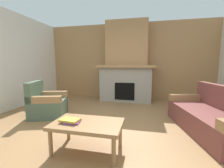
% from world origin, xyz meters
% --- Properties ---
extents(ground, '(9.00, 9.00, 0.00)m').
position_xyz_m(ground, '(0.00, 0.00, 0.00)').
color(ground, olive).
extents(wall_back_wood_panel, '(6.00, 0.12, 2.70)m').
position_xyz_m(wall_back_wood_panel, '(0.00, 3.00, 1.35)').
color(wall_back_wood_panel, '#A87A4C').
rests_on(wall_back_wood_panel, ground).
extents(fireplace, '(1.90, 0.82, 2.70)m').
position_xyz_m(fireplace, '(0.00, 2.62, 1.16)').
color(fireplace, gray).
rests_on(fireplace, ground).
extents(couch, '(1.21, 1.94, 0.85)m').
position_xyz_m(couch, '(1.87, 0.48, 0.29)').
color(couch, brown).
rests_on(couch, ground).
extents(armchair, '(0.96, 0.96, 0.85)m').
position_xyz_m(armchair, '(-1.68, 0.60, 0.29)').
color(armchair, '#4C604C').
rests_on(armchair, ground).
extents(coffee_table, '(1.00, 0.60, 0.43)m').
position_xyz_m(coffee_table, '(-0.15, -0.59, 0.38)').
color(coffee_table, '#997047').
rests_on(coffee_table, ground).
extents(book_stack_near_edge, '(0.30, 0.23, 0.05)m').
position_xyz_m(book_stack_near_edge, '(-0.37, -0.64, 0.46)').
color(book_stack_near_edge, '#7A3D84').
rests_on(book_stack_near_edge, coffee_table).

